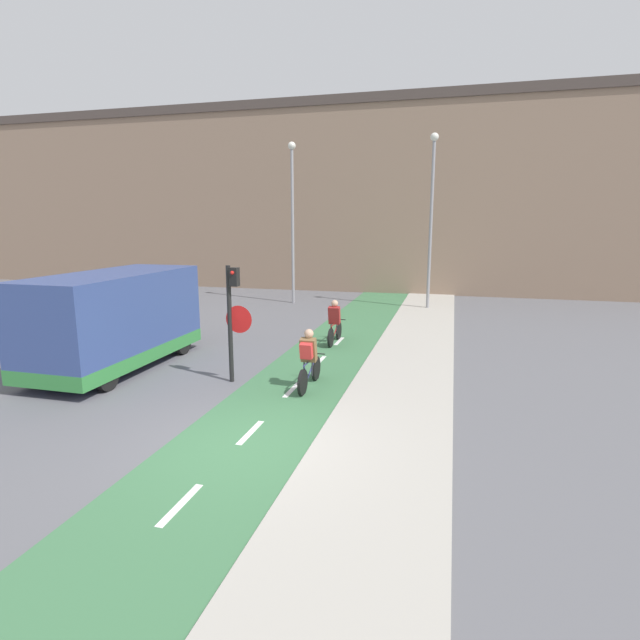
% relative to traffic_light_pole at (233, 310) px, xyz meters
% --- Properties ---
extents(ground_plane, '(120.00, 120.00, 0.00)m').
position_rel_traffic_light_pole_xyz_m(ground_plane, '(1.56, -3.27, -1.79)').
color(ground_plane, '#5B5B60').
extents(bike_lane, '(2.51, 60.00, 0.02)m').
position_rel_traffic_light_pole_xyz_m(bike_lane, '(1.56, -3.26, -1.78)').
color(bike_lane, '#3D7047').
rests_on(bike_lane, ground_plane).
extents(sidewalk_strip, '(2.40, 60.00, 0.05)m').
position_rel_traffic_light_pole_xyz_m(sidewalk_strip, '(4.02, -3.27, -1.76)').
color(sidewalk_strip, '#A8A399').
rests_on(sidewalk_strip, ground_plane).
extents(building_row_background, '(60.00, 5.20, 10.48)m').
position_rel_traffic_light_pole_xyz_m(building_row_background, '(1.56, 18.97, 3.46)').
color(building_row_background, '#89705B').
rests_on(building_row_background, ground_plane).
extents(traffic_light_pole, '(0.67, 0.25, 2.87)m').
position_rel_traffic_light_pole_xyz_m(traffic_light_pole, '(0.00, 0.00, 0.00)').
color(traffic_light_pole, black).
rests_on(traffic_light_pole, ground_plane).
extents(street_lamp_far, '(0.36, 0.36, 7.50)m').
position_rel_traffic_light_pole_xyz_m(street_lamp_far, '(-2.39, 12.06, 2.74)').
color(street_lamp_far, gray).
rests_on(street_lamp_far, ground_plane).
extents(street_lamp_sidewalk, '(0.36, 0.36, 7.62)m').
position_rel_traffic_light_pole_xyz_m(street_lamp_sidewalk, '(4.03, 12.02, 2.80)').
color(street_lamp_sidewalk, gray).
rests_on(street_lamp_sidewalk, ground_plane).
extents(cyclist_near, '(0.46, 1.76, 1.44)m').
position_rel_traffic_light_pole_xyz_m(cyclist_near, '(1.90, -0.02, -1.09)').
color(cyclist_near, black).
rests_on(cyclist_near, ground_plane).
extents(cyclist_far, '(0.46, 1.74, 1.43)m').
position_rel_traffic_light_pole_xyz_m(cyclist_far, '(1.47, 4.47, -1.13)').
color(cyclist_far, black).
rests_on(cyclist_far, ground_plane).
extents(van, '(2.15, 5.25, 2.57)m').
position_rel_traffic_light_pole_xyz_m(van, '(-3.57, 0.32, -0.52)').
color(van, '#334784').
rests_on(van, ground_plane).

